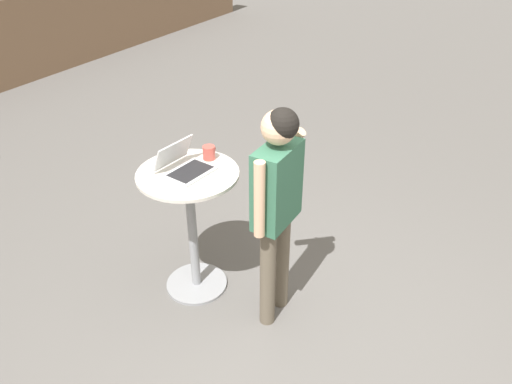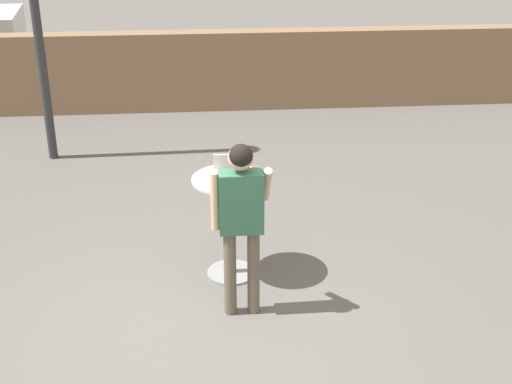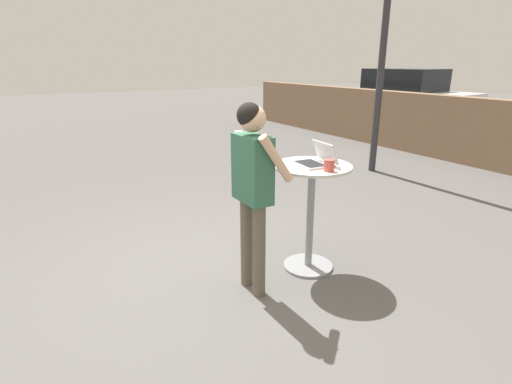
# 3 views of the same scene
# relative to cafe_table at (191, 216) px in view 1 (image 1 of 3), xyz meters

# --- Properties ---
(ground_plane) EXTENTS (50.00, 50.00, 0.00)m
(ground_plane) POSITION_rel_cafe_table_xyz_m (-0.34, -1.01, -0.67)
(ground_plane) COLOR #5B5956
(cafe_table) EXTENTS (0.72, 0.72, 1.04)m
(cafe_table) POSITION_rel_cafe_table_xyz_m (0.00, 0.00, 0.00)
(cafe_table) COLOR gray
(cafe_table) RESTS_ON ground_plane
(laptop) EXTENTS (0.36, 0.35, 0.20)m
(laptop) POSITION_rel_cafe_table_xyz_m (0.01, 0.03, 0.41)
(laptop) COLOR silver
(laptop) RESTS_ON cafe_table
(coffee_mug) EXTENTS (0.13, 0.09, 0.10)m
(coffee_mug) POSITION_rel_cafe_table_xyz_m (0.24, -0.01, 0.42)
(coffee_mug) COLOR #C14C42
(coffee_mug) RESTS_ON cafe_table
(standing_person) EXTENTS (0.52, 0.36, 1.64)m
(standing_person) POSITION_rel_cafe_table_xyz_m (0.06, -0.67, 0.36)
(standing_person) COLOR brown
(standing_person) RESTS_ON ground_plane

